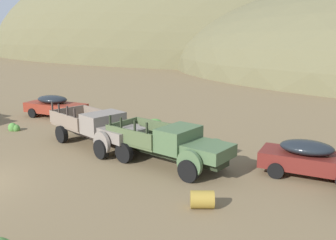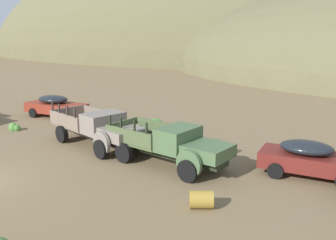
% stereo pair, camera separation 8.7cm
% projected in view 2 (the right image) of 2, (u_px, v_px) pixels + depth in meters
% --- Properties ---
extents(hill_center, '(106.06, 50.40, 46.13)m').
position_uv_depth(hill_center, '(180.00, 58.00, 85.74)').
color(hill_center, brown).
rests_on(hill_center, ground).
extents(car_rust_red, '(4.85, 2.05, 1.57)m').
position_uv_depth(car_rust_red, '(58.00, 106.00, 26.88)').
color(car_rust_red, maroon).
rests_on(car_rust_red, ground).
extents(truck_primer_gray, '(6.57, 4.02, 2.16)m').
position_uv_depth(truck_primer_gray, '(102.00, 129.00, 19.91)').
color(truck_primer_gray, '#3D322D').
rests_on(truck_primer_gray, ground).
extents(truck_weathered_green, '(6.39, 3.35, 2.16)m').
position_uv_depth(truck_weathered_green, '(176.00, 146.00, 17.00)').
color(truck_weathered_green, '#232B1B').
rests_on(truck_weathered_green, ground).
extents(car_oxblood, '(4.55, 1.96, 1.57)m').
position_uv_depth(car_oxblood, '(315.00, 159.00, 15.79)').
color(car_oxblood, maroon).
rests_on(car_oxblood, ground).
extents(oil_drum_tipped, '(1.02, 0.94, 0.63)m').
position_uv_depth(oil_drum_tipped, '(201.00, 200.00, 13.17)').
color(oil_drum_tipped, olive).
rests_on(oil_drum_tipped, ground).
extents(bush_front_right, '(0.76, 0.56, 0.64)m').
position_uv_depth(bush_front_right, '(15.00, 128.00, 23.44)').
color(bush_front_right, '#4C8438').
rests_on(bush_front_right, ground).
extents(bush_back_edge, '(1.19, 1.11, 0.71)m').
position_uv_depth(bush_back_edge, '(153.00, 124.00, 24.23)').
color(bush_back_edge, '#4C8438').
rests_on(bush_back_edge, ground).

